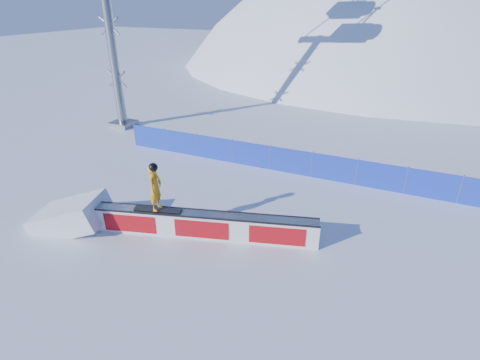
% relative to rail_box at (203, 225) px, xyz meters
% --- Properties ---
extents(ground, '(160.00, 160.00, 0.00)m').
position_rel_rail_box_xyz_m(ground, '(3.14, 1.75, -0.46)').
color(ground, silver).
rests_on(ground, ground).
extents(snow_hill, '(64.00, 64.00, 64.00)m').
position_rel_rail_box_xyz_m(snow_hill, '(3.14, 43.75, -18.46)').
color(snow_hill, white).
rests_on(snow_hill, ground).
extents(safety_fence, '(22.05, 0.05, 1.30)m').
position_rel_rail_box_xyz_m(safety_fence, '(3.14, 6.25, 0.14)').
color(safety_fence, '#1833BC').
rests_on(safety_fence, ground).
extents(rail_box, '(7.65, 2.68, 0.94)m').
position_rel_rail_box_xyz_m(rail_box, '(0.00, 0.00, 0.00)').
color(rail_box, silver).
rests_on(rail_box, ground).
extents(snow_ramp, '(3.01, 2.33, 1.66)m').
position_rel_rail_box_xyz_m(snow_ramp, '(-4.69, -1.34, -0.46)').
color(snow_ramp, silver).
rests_on(snow_ramp, ground).
extents(snowboarder, '(1.68, 0.74, 1.73)m').
position_rel_rail_box_xyz_m(snowboarder, '(-1.51, -0.43, 1.33)').
color(snowboarder, black).
rests_on(snowboarder, rail_box).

